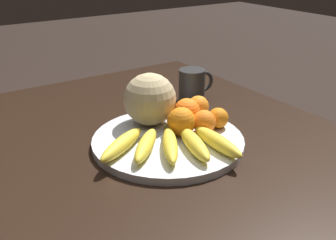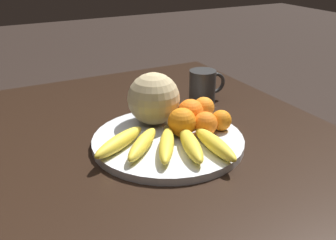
{
  "view_description": "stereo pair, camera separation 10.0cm",
  "coord_description": "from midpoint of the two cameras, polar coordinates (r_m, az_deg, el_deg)",
  "views": [
    {
      "loc": [
        0.76,
        -0.49,
        1.19
      ],
      "look_at": [
        0.01,
        0.02,
        0.78
      ],
      "focal_mm": 42.0,
      "sensor_mm": 36.0,
      "label": 1
    },
    {
      "loc": [
        0.81,
        -0.41,
        1.19
      ],
      "look_at": [
        0.01,
        0.02,
        0.78
      ],
      "focal_mm": 42.0,
      "sensor_mm": 36.0,
      "label": 2
    }
  ],
  "objects": [
    {
      "name": "kitchen_table",
      "position": [
        1.07,
        1.81,
        -8.03
      ],
      "size": [
        1.28,
        1.0,
        0.71
      ],
      "color": "black",
      "rests_on": "ground_plane"
    },
    {
      "name": "fruit_bowl",
      "position": [
        1.02,
        2.79,
        -3.05
      ],
      "size": [
        0.39,
        0.39,
        0.02
      ],
      "color": "silver",
      "rests_on": "kitchen_table"
    },
    {
      "name": "melon",
      "position": [
        1.07,
        0.56,
        3.07
      ],
      "size": [
        0.14,
        0.14,
        0.14
      ],
      "color": "tan",
      "rests_on": "fruit_bowl"
    },
    {
      "name": "banana_bunch",
      "position": [
        0.95,
        2.99,
        -3.52
      ],
      "size": [
        0.27,
        0.31,
        0.04
      ],
      "rotation": [
        0.0,
        0.0,
        5.75
      ],
      "color": "#473819",
      "rests_on": "fruit_bowl"
    },
    {
      "name": "orange_front_left",
      "position": [
        1.03,
        8.22,
        -0.58
      ],
      "size": [
        0.06,
        0.06,
        0.06
      ],
      "color": "orange",
      "rests_on": "fruit_bowl"
    },
    {
      "name": "orange_front_right",
      "position": [
        1.13,
        7.73,
        1.76
      ],
      "size": [
        0.06,
        0.06,
        0.06
      ],
      "color": "orange",
      "rests_on": "fruit_bowl"
    },
    {
      "name": "orange_mid_center",
      "position": [
        1.07,
        10.38,
        -0.1
      ],
      "size": [
        0.06,
        0.06,
        0.06
      ],
      "color": "orange",
      "rests_on": "fruit_bowl"
    },
    {
      "name": "orange_back_left",
      "position": [
        1.08,
        5.92,
        1.1
      ],
      "size": [
        0.07,
        0.07,
        0.07
      ],
      "color": "orange",
      "rests_on": "fruit_bowl"
    },
    {
      "name": "orange_back_right",
      "position": [
        1.02,
        4.86,
        -0.38
      ],
      "size": [
        0.08,
        0.08,
        0.08
      ],
      "color": "orange",
      "rests_on": "fruit_bowl"
    },
    {
      "name": "produce_tag",
      "position": [
        1.06,
        3.18,
        -1.33
      ],
      "size": [
        0.08,
        0.04,
        0.0
      ],
      "rotation": [
        0.0,
        0.0,
        0.16
      ],
      "color": "white",
      "rests_on": "fruit_bowl"
    },
    {
      "name": "ceramic_mug",
      "position": [
        1.3,
        7.35,
        4.85
      ],
      "size": [
        0.09,
        0.13,
        0.11
      ],
      "rotation": [
        0.0,
        0.0,
        1.5
      ],
      "color": "#2D2D2D",
      "rests_on": "kitchen_table"
    }
  ]
}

